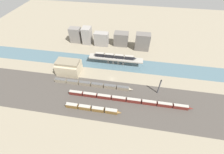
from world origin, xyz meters
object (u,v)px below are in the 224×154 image
at_px(train_yard_near, 93,109).
at_px(train_yard_mid, 128,100).
at_px(train_on_bridge, 115,56).
at_px(signal_tower, 159,87).
at_px(warehouse_building, 69,67).
at_px(train_yard_far, 92,84).

xyz_separation_m(train_yard_near, train_yard_mid, (26.14, 12.92, -0.08)).
bearing_deg(train_on_bridge, signal_tower, -38.12).
bearing_deg(train_yard_near, train_yard_mid, 26.31).
xyz_separation_m(warehouse_building, signal_tower, (84.47, -12.74, 1.02)).
bearing_deg(train_yard_far, train_yard_mid, -19.92).
bearing_deg(train_yard_far, train_on_bridge, 65.84).
height_order(train_on_bridge, train_yard_near, train_on_bridge).
bearing_deg(signal_tower, warehouse_building, 171.43).
relative_size(train_yard_near, warehouse_building, 2.01).
bearing_deg(warehouse_building, train_yard_near, -49.31).
height_order(train_yard_mid, warehouse_building, warehouse_building).
height_order(train_on_bridge, warehouse_building, warehouse_building).
distance_m(train_on_bridge, warehouse_building, 47.03).
height_order(train_yard_near, signal_tower, signal_tower).
distance_m(warehouse_building, signal_tower, 85.44).
bearing_deg(warehouse_building, train_yard_far, -27.95).
bearing_deg(train_yard_far, signal_tower, 1.45).
distance_m(train_yard_near, train_yard_far, 25.80).
height_order(train_on_bridge, train_yard_mid, train_on_bridge).
distance_m(train_yard_near, warehouse_building, 51.74).
bearing_deg(warehouse_building, train_on_bridge, 25.74).
distance_m(train_yard_far, warehouse_building, 30.66).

